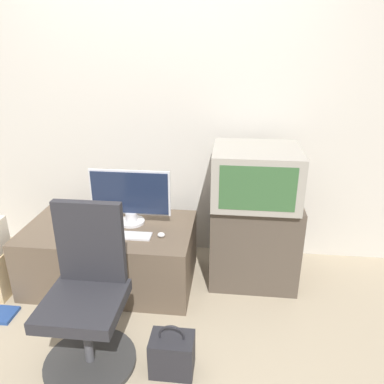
{
  "coord_description": "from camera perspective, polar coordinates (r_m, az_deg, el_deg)",
  "views": [
    {
      "loc": [
        0.56,
        -1.64,
        1.74
      ],
      "look_at": [
        0.28,
        0.86,
        0.72
      ],
      "focal_mm": 35.0,
      "sensor_mm": 36.0,
      "label": 1
    }
  ],
  "objects": [
    {
      "name": "crt_tv",
      "position": [
        2.69,
        9.67,
        2.56
      ],
      "size": [
        0.6,
        0.55,
        0.39
      ],
      "color": "gray",
      "rests_on": "side_stand"
    },
    {
      "name": "main_monitor",
      "position": [
        2.77,
        -9.41,
        -0.72
      ],
      "size": [
        0.6,
        0.19,
        0.42
      ],
      "color": "silver",
      "rests_on": "desk"
    },
    {
      "name": "side_stand",
      "position": [
        2.92,
        9.38,
        -7.05
      ],
      "size": [
        0.64,
        0.52,
        0.66
      ],
      "color": "#4C4238",
      "rests_on": "ground_plane"
    },
    {
      "name": "office_chair",
      "position": [
        2.24,
        -15.65,
        -15.9
      ],
      "size": [
        0.53,
        0.53,
        0.94
      ],
      "color": "#333333",
      "rests_on": "ground_plane"
    },
    {
      "name": "desk",
      "position": [
        2.95,
        -12.21,
        -9.22
      ],
      "size": [
        1.23,
        0.71,
        0.47
      ],
      "color": "brown",
      "rests_on": "ground_plane"
    },
    {
      "name": "ground_plane",
      "position": [
        2.46,
        -9.62,
        -23.38
      ],
      "size": [
        12.0,
        12.0,
        0.0
      ],
      "primitive_type": "plane",
      "color": "tan"
    },
    {
      "name": "keyboard",
      "position": [
        2.67,
        -9.69,
        -6.55
      ],
      "size": [
        0.32,
        0.11,
        0.01
      ],
      "color": "silver",
      "rests_on": "desk"
    },
    {
      "name": "book",
      "position": [
        2.97,
        -26.96,
        -16.33
      ],
      "size": [
        0.18,
        0.17,
        0.02
      ],
      "color": "navy",
      "rests_on": "ground_plane"
    },
    {
      "name": "handbag",
      "position": [
        2.27,
        -3.04,
        -23.4
      ],
      "size": [
        0.24,
        0.17,
        0.32
      ],
      "color": "#232328",
      "rests_on": "ground_plane"
    },
    {
      "name": "mouse",
      "position": [
        2.63,
        -4.72,
        -6.52
      ],
      "size": [
        0.05,
        0.04,
        0.03
      ],
      "color": "silver",
      "rests_on": "desk"
    },
    {
      "name": "wall_back",
      "position": [
        3.05,
        -4.45,
        13.72
      ],
      "size": [
        4.4,
        0.05,
        2.6
      ],
      "color": "beige",
      "rests_on": "ground_plane"
    }
  ]
}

